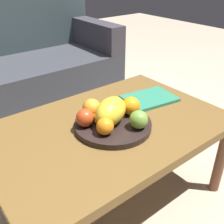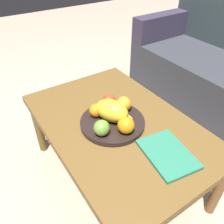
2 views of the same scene
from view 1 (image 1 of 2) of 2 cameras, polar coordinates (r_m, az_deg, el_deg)
ground_plane at (r=1.42m, az=-0.60°, el=-17.76°), size 8.00×8.00×0.00m
coffee_table at (r=1.16m, az=-0.70°, el=-4.66°), size 1.02×0.67×0.44m
couch at (r=2.16m, az=-22.25°, el=7.37°), size 1.70×0.70×0.90m
fruit_bowl at (r=1.11m, az=-0.00°, el=-2.82°), size 0.32×0.32×0.03m
melon_large_front at (r=1.07m, az=-0.24°, el=0.18°), size 0.20×0.17×0.11m
orange_front at (r=1.13m, az=-4.41°, el=0.92°), size 0.08×0.08×0.08m
orange_left at (r=1.14m, az=4.07°, el=1.33°), size 0.08×0.08×0.08m
orange_right at (r=1.01m, az=-1.52°, el=-3.07°), size 0.07×0.07×0.07m
apple_front at (r=1.07m, az=-5.84°, el=-1.26°), size 0.07×0.07×0.07m
apple_left at (r=1.05m, az=5.77°, el=-1.62°), size 0.08×0.08×0.08m
banana_bunch at (r=1.13m, az=-1.82°, el=0.06°), size 0.16×0.12×0.06m
magazine at (r=1.35m, az=8.11°, el=2.91°), size 0.28×0.22×0.02m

